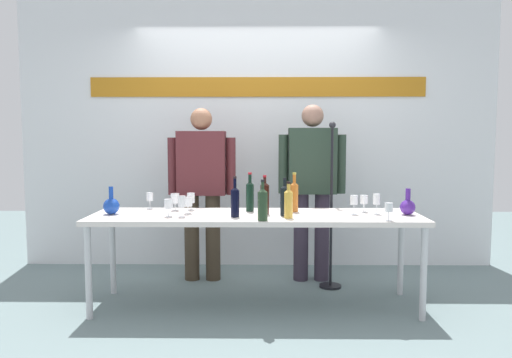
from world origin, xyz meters
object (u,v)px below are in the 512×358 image
decanter_blue_right (408,206)px  decanter_blue_left (111,206)px  wine_glass_left_3 (169,204)px  wine_bottle_2 (263,203)px  microphone_stand (331,233)px  wine_bottle_6 (265,197)px  wine_bottle_3 (289,202)px  wine_glass_left_0 (182,202)px  wine_glass_left_5 (188,202)px  wine_bottle_4 (285,199)px  wine_glass_right_0 (376,200)px  wine_bottle_5 (235,201)px  presenter_left (202,182)px  wine_glass_right_3 (354,201)px  wine_glass_left_4 (150,197)px  wine_glass_right_1 (389,208)px  wine_glass_right_2 (364,200)px  display_table (256,221)px  presenter_right (312,180)px  wine_bottle_1 (250,195)px  wine_bottle_0 (294,195)px  wine_glass_left_1 (175,199)px  wine_glass_left_2 (191,198)px

decanter_blue_right → decanter_blue_left: bearing=180.0°
decanter_blue_right → wine_glass_left_3: bearing=-176.5°
wine_bottle_2 → microphone_stand: size_ratio=0.20×
wine_bottle_2 → wine_bottle_6: (0.02, 0.29, 0.01)m
wine_bottle_3 → wine_bottle_6: wine_bottle_6 is taller
wine_glass_left_0 → wine_glass_left_5: 0.15m
decanter_blue_right → wine_bottle_4: size_ratio=0.71×
decanter_blue_left → wine_glass_right_0: decanter_blue_left is taller
decanter_blue_right → wine_bottle_5: wine_bottle_5 is taller
presenter_left → wine_bottle_5: 0.94m
wine_glass_left_3 → wine_glass_right_3: size_ratio=0.89×
decanter_blue_left → wine_bottle_3: size_ratio=0.80×
presenter_left → wine_glass_left_4: size_ratio=11.62×
wine_bottle_5 → wine_glass_left_3: size_ratio=2.28×
wine_bottle_3 → wine_glass_right_1: bearing=-7.8°
wine_glass_right_3 → wine_bottle_3: bearing=-161.5°
wine_glass_left_4 → wine_glass_right_2: bearing=-5.0°
wine_bottle_4 → wine_glass_right_2: bearing=16.3°
display_table → wine_glass_left_3: 0.70m
presenter_right → wine_glass_right_1: presenter_right is taller
wine_glass_right_1 → wine_glass_left_0: bearing=174.6°
wine_glass_left_0 → wine_glass_right_2: (1.46, 0.26, -0.02)m
wine_bottle_1 → wine_glass_right_3: size_ratio=2.08×
decanter_blue_right → wine_bottle_1: 1.27m
wine_glass_left_4 → wine_glass_right_2: size_ratio=1.01×
wine_bottle_1 → wine_bottle_6: bearing=-53.5°
wine_glass_left_0 → wine_glass_left_3: wine_glass_left_0 is taller
wine_bottle_0 → wine_bottle_3: wine_bottle_0 is taller
wine_bottle_4 → wine_glass_left_4: wine_bottle_4 is taller
presenter_right → wine_glass_right_1: 1.12m
wine_bottle_1 → microphone_stand: size_ratio=0.22×
presenter_left → wine_bottle_4: presenter_left is taller
wine_glass_left_4 → wine_glass_right_0: (1.88, -0.27, 0.02)m
wine_glass_left_5 → wine_glass_right_2: wine_glass_right_2 is taller
wine_glass_left_1 → wine_glass_left_5: (0.13, -0.17, -0.01)m
wine_glass_left_3 → wine_bottle_4: bearing=4.2°
decanter_blue_right → wine_bottle_4: bearing=-177.2°
wine_glass_left_2 → wine_glass_right_2: wine_glass_left_2 is taller
wine_glass_left_3 → wine_glass_right_3: 1.46m
decanter_blue_left → presenter_right: presenter_right is taller
wine_glass_right_0 → wine_glass_right_2: (-0.08, 0.11, -0.02)m
decanter_blue_right → presenter_right: bearing=132.5°
decanter_blue_right → wine_glass_right_0: size_ratio=1.29×
wine_bottle_2 → wine_bottle_4: bearing=53.1°
wine_bottle_2 → wine_glass_left_0: bearing=165.7°
presenter_left → wine_glass_left_5: size_ratio=11.90×
wine_glass_left_1 → wine_bottle_2: bearing=-32.8°
decanter_blue_right → wine_glass_right_2: (-0.32, 0.15, 0.03)m
microphone_stand → wine_bottle_3: bearing=-121.7°
wine_bottle_3 → wine_bottle_5: wine_bottle_5 is taller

